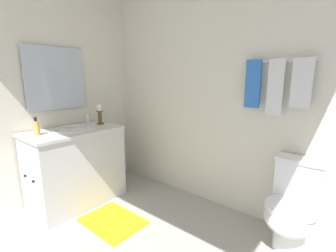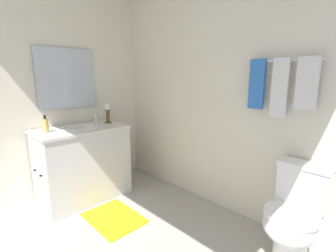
% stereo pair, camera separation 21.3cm
% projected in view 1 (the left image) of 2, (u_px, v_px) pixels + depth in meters
% --- Properties ---
extents(floor, '(2.86, 2.21, 0.02)m').
position_uv_depth(floor, '(138.00, 250.00, 1.96)').
color(floor, '#B2ADA3').
rests_on(floor, ground).
extents(wall_back, '(2.86, 0.04, 2.45)m').
position_uv_depth(wall_back, '(210.00, 95.00, 2.54)').
color(wall_back, silver).
rests_on(wall_back, ground).
extents(wall_left, '(0.04, 2.21, 2.45)m').
position_uv_depth(wall_left, '(47.00, 94.00, 2.60)').
color(wall_left, silver).
rests_on(wall_left, ground).
extents(vanity_cabinet, '(0.58, 0.99, 0.85)m').
position_uv_depth(vanity_cabinet, '(76.00, 166.00, 2.64)').
color(vanity_cabinet, silver).
rests_on(vanity_cabinet, ground).
extents(sink_basin, '(0.40, 0.40, 0.24)m').
position_uv_depth(sink_basin, '(73.00, 133.00, 2.56)').
color(sink_basin, white).
rests_on(sink_basin, vanity_cabinet).
extents(mirror, '(0.02, 0.67, 0.69)m').
position_uv_depth(mirror, '(56.00, 79.00, 2.62)').
color(mirror, silver).
extents(candle_holder_tall, '(0.09, 0.09, 0.24)m').
position_uv_depth(candle_holder_tall, '(100.00, 114.00, 2.84)').
color(candle_holder_tall, brown).
rests_on(candle_holder_tall, vanity_cabinet).
extents(soap_bottle, '(0.06, 0.06, 0.18)m').
position_uv_depth(soap_bottle, '(36.00, 128.00, 2.29)').
color(soap_bottle, '#E5B259').
rests_on(soap_bottle, vanity_cabinet).
extents(toilet, '(0.39, 0.54, 0.75)m').
position_uv_depth(toilet, '(292.00, 208.00, 1.91)').
color(toilet, white).
rests_on(toilet, ground).
extents(towel_bar, '(0.60, 0.02, 0.02)m').
position_uv_depth(towel_bar, '(279.00, 61.00, 2.00)').
color(towel_bar, silver).
extents(towel_near_vanity, '(0.14, 0.03, 0.43)m').
position_uv_depth(towel_near_vanity, '(253.00, 84.00, 2.16)').
color(towel_near_vanity, blue).
rests_on(towel_near_vanity, towel_bar).
extents(towel_center, '(0.13, 0.03, 0.49)m').
position_uv_depth(towel_center, '(275.00, 88.00, 2.04)').
color(towel_center, white).
rests_on(towel_center, towel_bar).
extents(towel_near_corner, '(0.15, 0.03, 0.40)m').
position_uv_depth(towel_near_corner, '(302.00, 83.00, 1.90)').
color(towel_near_corner, white).
rests_on(towel_near_corner, towel_bar).
extents(bath_mat, '(0.60, 0.44, 0.02)m').
position_uv_depth(bath_mat, '(112.00, 221.00, 2.33)').
color(bath_mat, yellow).
rests_on(bath_mat, ground).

